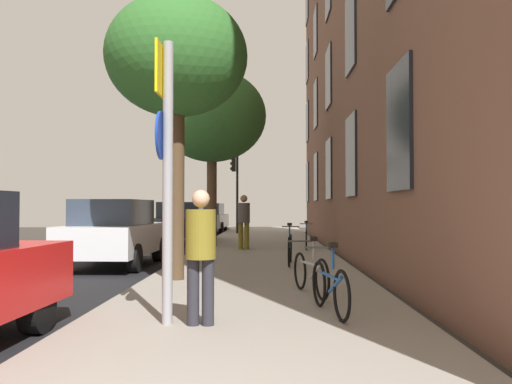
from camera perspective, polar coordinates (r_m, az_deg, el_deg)
The scene contains 16 objects.
ground_plane at distance 17.28m, azimuth -11.19°, elevation -6.36°, with size 41.80×41.80×0.00m, color #332D28.
road_asphalt at distance 17.84m, azimuth -17.83°, elevation -6.15°, with size 7.00×38.00×0.01m, color black.
sidewalk at distance 16.88m, azimuth 0.57°, elevation -6.31°, with size 4.20×38.00×0.12m, color gray.
sign_post at distance 6.36m, azimuth -9.46°, elevation 3.59°, with size 0.16×0.60×3.26m.
traffic_light at distance 27.12m, azimuth -2.19°, elevation 1.32°, with size 0.43×0.24×3.94m.
tree_near at distance 10.52m, azimuth -8.34°, elevation 13.67°, with size 2.65×2.65×5.28m.
tree_far at distance 18.72m, azimuth -4.65°, elevation 7.89°, with size 3.70×3.70×6.00m.
bicycle_0 at distance 6.97m, azimuth 7.76°, elevation -9.75°, with size 0.45×1.61×0.91m.
bicycle_1 at distance 8.40m, azimuth 5.76°, elevation -8.37°, with size 0.55×1.65×0.89m.
bicycle_2 at distance 12.66m, azimuth 3.58°, elevation -5.91°, with size 0.42×1.72×0.97m.
bicycle_3 at distance 17.24m, azimuth 5.31°, elevation -4.85°, with size 0.42×1.64×0.89m.
pedestrian_0 at distance 6.23m, azimuth -5.83°, elevation -5.84°, with size 0.45×0.45×1.54m.
pedestrian_1 at distance 17.02m, azimuth -1.29°, elevation -2.78°, with size 0.54×0.54×1.71m.
car_1 at distance 13.62m, azimuth -14.57°, elevation -4.12°, with size 1.80×4.01×1.62m.
car_2 at distance 21.70m, azimuth -7.83°, elevation -3.15°, with size 2.07×4.32×1.62m.
car_3 at distance 29.95m, azimuth -5.12°, elevation -2.71°, with size 2.05×4.23×1.62m.
Camera 1 is at (1.28, -1.82, 1.47)m, focal length 38.08 mm.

